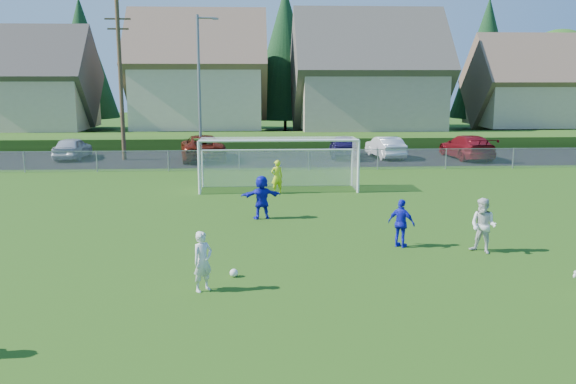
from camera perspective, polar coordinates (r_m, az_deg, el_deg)
name	(u,v)px	position (r m, az deg, el deg)	size (l,w,h in m)	color
ground	(309,323)	(13.67, 1.95, -12.13)	(160.00, 160.00, 0.00)	#193D0C
asphalt_lot	(271,158)	(40.41, -1.57, 3.23)	(60.00, 60.00, 0.00)	black
grass_embankment	(268,140)	(47.81, -1.84, 4.88)	(70.00, 6.00, 0.80)	#1E420F
soccer_ball	(234,273)	(16.61, -5.10, -7.54)	(0.22, 0.22, 0.22)	white
player_white_a	(203,261)	(15.47, -7.99, -6.44)	(0.56, 0.37, 1.54)	silver
player_white_b	(483,226)	(19.47, 17.81, -3.02)	(0.82, 0.64, 1.69)	silver
player_blue_a	(401,223)	(19.51, 10.57, -2.90)	(0.90, 0.37, 1.53)	#1418C3
player_blue_b	(262,197)	(23.00, -2.48, -0.48)	(1.54, 0.49, 1.66)	#1418C3
goalkeeper	(277,177)	(27.95, -1.04, 1.43)	(0.56, 0.37, 1.55)	#CEE91B
car_a	(73,148)	(42.22, -19.51, 3.90)	(1.67, 4.15, 1.42)	#B2B5BA
car_c	(203,147)	(39.81, -8.00, 4.17)	(2.66, 5.78, 1.61)	#58150A
car_e	(344,146)	(40.52, 5.25, 4.29)	(1.80, 4.49, 1.53)	#181241
car_f	(385,147)	(40.89, 9.09, 4.17)	(1.48, 4.25, 1.40)	white
car_g	(467,147)	(41.58, 16.39, 4.08)	(2.16, 5.32, 1.55)	maroon
soccer_goal	(278,156)	(28.85, -0.91, 3.43)	(7.42, 1.90, 2.50)	white
chainlink_fence	(274,160)	(34.88, -1.31, 3.06)	(52.06, 0.06, 1.20)	gray
streetlight	(200,84)	(38.68, -8.24, 9.97)	(1.38, 0.18, 9.00)	slate
utility_pole	(120,79)	(40.41, -15.40, 10.17)	(1.60, 0.26, 10.00)	#473321
houses_row	(288,53)	(55.13, 0.02, 12.89)	(53.90, 11.45, 13.27)	tan
tree_row	(275,60)	(61.33, -1.21, 12.28)	(65.98, 12.36, 13.80)	#382616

